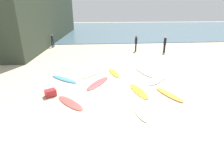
# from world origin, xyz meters

# --- Properties ---
(ground_plane) EXTENTS (120.00, 120.00, 0.00)m
(ground_plane) POSITION_xyz_m (0.00, 0.00, 0.00)
(ground_plane) COLOR beige
(ocean_water) EXTENTS (120.00, 40.00, 0.08)m
(ocean_water) POSITION_xyz_m (0.00, 36.71, 0.04)
(ocean_water) COLOR slate
(ocean_water) RESTS_ON ground_plane
(surfboard_0) EXTENTS (0.90, 2.08, 0.07)m
(surfboard_0) POSITION_xyz_m (-0.03, 4.83, 0.03)
(surfboard_0) COLOR yellow
(surfboard_0) RESTS_ON ground_plane
(surfboard_1) EXTENTS (1.77, 2.34, 0.08)m
(surfboard_1) POSITION_xyz_m (-1.29, 2.96, 0.04)
(surfboard_1) COLOR #E15259
(surfboard_1) RESTS_ON ground_plane
(surfboard_2) EXTENTS (0.68, 2.03, 0.07)m
(surfboard_2) POSITION_xyz_m (0.66, -0.43, 0.04)
(surfboard_2) COLOR #E8EDC9
(surfboard_2) RESTS_ON ground_plane
(surfboard_3) EXTENTS (1.86, 1.84, 0.09)m
(surfboard_3) POSITION_xyz_m (2.76, 3.03, 0.04)
(surfboard_3) COLOR silver
(surfboard_3) RESTS_ON ground_plane
(surfboard_4) EXTENTS (1.63, 1.87, 0.08)m
(surfboard_4) POSITION_xyz_m (-1.81, 4.62, 0.04)
(surfboard_4) COLOR silver
(surfboard_4) RESTS_ON ground_plane
(surfboard_5) EXTENTS (2.14, 1.87, 0.09)m
(surfboard_5) POSITION_xyz_m (-3.67, 3.88, 0.04)
(surfboard_5) COLOR #4C9DDA
(surfboard_5) RESTS_ON ground_plane
(surfboard_6) EXTENTS (1.24, 2.06, 0.09)m
(surfboard_6) POSITION_xyz_m (2.77, 0.96, 0.04)
(surfboard_6) COLOR #F79C35
(surfboard_6) RESTS_ON ground_plane
(surfboard_7) EXTENTS (1.14, 2.47, 0.08)m
(surfboard_7) POSITION_xyz_m (2.29, 4.84, 0.04)
(surfboard_7) COLOR white
(surfboard_7) RESTS_ON ground_plane
(surfboard_8) EXTENTS (1.03, 2.18, 0.07)m
(surfboard_8) POSITION_xyz_m (1.13, 1.58, 0.04)
(surfboard_8) COLOR yellow
(surfboard_8) RESTS_ON ground_plane
(surfboard_9) EXTENTS (1.79, 1.93, 0.06)m
(surfboard_9) POSITION_xyz_m (-2.78, 0.52, 0.03)
(surfboard_9) COLOR #E45550
(surfboard_9) RESTS_ON ground_plane
(beachgoer_near) EXTENTS (0.30, 0.34, 1.81)m
(beachgoer_near) POSITION_xyz_m (3.23, 12.05, 1.01)
(beachgoer_near) COLOR black
(beachgoer_near) RESTS_ON ground_plane
(beachgoer_mid) EXTENTS (0.29, 0.34, 1.87)m
(beachgoer_mid) POSITION_xyz_m (6.30, 11.09, 1.05)
(beachgoer_mid) COLOR black
(beachgoer_mid) RESTS_ON ground_plane
(beachgoer_far) EXTENTS (0.36, 0.36, 1.65)m
(beachgoer_far) POSITION_xyz_m (-6.96, 15.13, 0.92)
(beachgoer_far) COLOR #191E33
(beachgoer_far) RESTS_ON ground_plane
(beach_cooler) EXTENTS (0.72, 0.65, 0.38)m
(beach_cooler) POSITION_xyz_m (-3.99, 1.46, 0.19)
(beach_cooler) COLOR #B2282D
(beach_cooler) RESTS_ON ground_plane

